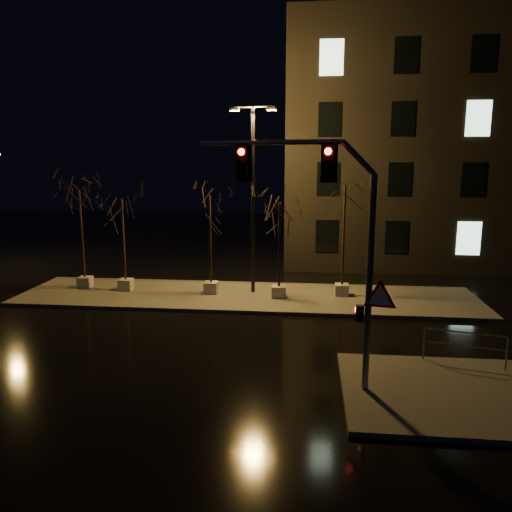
# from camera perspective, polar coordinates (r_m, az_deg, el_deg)

# --- Properties ---
(ground) EXTENTS (90.00, 90.00, 0.00)m
(ground) POSITION_cam_1_polar(r_m,az_deg,el_deg) (18.59, -3.47, -9.81)
(ground) COLOR black
(ground) RESTS_ON ground
(median) EXTENTS (22.00, 5.00, 0.15)m
(median) POSITION_cam_1_polar(r_m,az_deg,el_deg) (24.22, -1.12, -4.65)
(median) COLOR #4E4C46
(median) RESTS_ON ground
(sidewalk_corner) EXTENTS (7.00, 5.00, 0.15)m
(sidewalk_corner) POSITION_cam_1_polar(r_m,az_deg,el_deg) (15.78, 23.01, -14.32)
(sidewalk_corner) COLOR #4E4C46
(sidewalk_corner) RESTS_ON ground
(building) EXTENTS (25.00, 12.00, 15.00)m
(building) POSITION_cam_1_polar(r_m,az_deg,el_deg) (36.85, 24.06, 11.43)
(building) COLOR black
(building) RESTS_ON ground
(tree_0) EXTENTS (1.80, 1.80, 5.06)m
(tree_0) POSITION_cam_1_polar(r_m,az_deg,el_deg) (26.44, -19.42, 4.69)
(tree_0) COLOR #AAA79E
(tree_0) RESTS_ON median
(tree_1) EXTENTS (1.80, 1.80, 4.68)m
(tree_1) POSITION_cam_1_polar(r_m,az_deg,el_deg) (25.37, -15.01, 4.05)
(tree_1) COLOR #AAA79E
(tree_1) RESTS_ON median
(tree_2) EXTENTS (1.80, 1.80, 4.90)m
(tree_2) POSITION_cam_1_polar(r_m,az_deg,el_deg) (23.99, -5.29, 4.40)
(tree_2) COLOR #AAA79E
(tree_2) RESTS_ON median
(tree_3) EXTENTS (1.80, 1.80, 4.62)m
(tree_3) POSITION_cam_1_polar(r_m,az_deg,el_deg) (23.16, 2.70, 3.67)
(tree_3) COLOR #AAA79E
(tree_3) RESTS_ON median
(tree_4) EXTENTS (1.80, 1.80, 5.45)m
(tree_4) POSITION_cam_1_polar(r_m,az_deg,el_deg) (23.77, 10.07, 5.22)
(tree_4) COLOR #AAA79E
(tree_4) RESTS_ON median
(traffic_signal_mast) EXTENTS (5.62, 1.14, 6.97)m
(traffic_signal_mast) POSITION_cam_1_polar(r_m,az_deg,el_deg) (13.86, 8.41, 3.15)
(traffic_signal_mast) COLOR slate
(traffic_signal_mast) RESTS_ON sidewalk_corner
(streetlight_main) EXTENTS (2.22, 0.53, 8.89)m
(streetlight_main) POSITION_cam_1_polar(r_m,az_deg,el_deg) (23.95, -0.35, 7.82)
(streetlight_main) COLOR black
(streetlight_main) RESTS_ON median
(guard_rail_a) EXTENTS (2.42, 0.69, 1.08)m
(guard_rail_a) POSITION_cam_1_polar(r_m,az_deg,el_deg) (17.39, 22.75, -9.17)
(guard_rail_a) COLOR slate
(guard_rail_a) RESTS_ON sidewalk_corner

